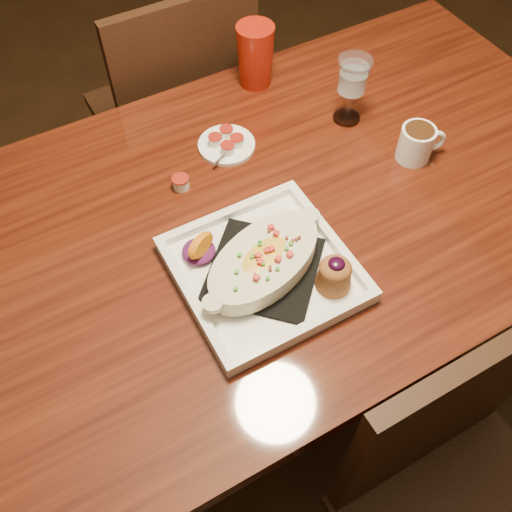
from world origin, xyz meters
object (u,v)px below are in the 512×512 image
plate (268,265)px  coffee_mug (417,142)px  saucer (227,144)px  chair_far (178,114)px  red_tumbler (255,56)px  table (288,227)px  chair_near (458,504)px  goblet (353,79)px

plate → coffee_mug: plate is taller
coffee_mug → saucer: size_ratio=0.81×
plate → chair_far: bearing=80.3°
saucer → red_tumbler: (0.17, 0.17, 0.06)m
table → chair_near: 0.65m
chair_near → coffee_mug: size_ratio=8.89×
plate → goblet: size_ratio=1.99×
goblet → chair_far: bearing=116.9°
red_tumbler → plate: bearing=-116.9°
chair_near → saucer: chair_near is taller
chair_far → plate: 0.83m
plate → goblet: bearing=37.8°
chair_near → coffee_mug: chair_near is taller
plate → red_tumbler: (0.26, 0.51, 0.05)m
table → saucer: 0.23m
plate → red_tumbler: bearing=63.5°
chair_near → saucer: 0.87m
chair_far → goblet: size_ratio=5.84×
table → chair_far: (-0.00, 0.63, -0.15)m
chair_near → saucer: (-0.05, 0.83, 0.25)m
coffee_mug → red_tumbler: size_ratio=0.69×
coffee_mug → red_tumbler: red_tumbler is taller
table → red_tumbler: bearing=71.7°
table → goblet: 0.35m
saucer → red_tumbler: size_ratio=0.85×
chair_near → plate: size_ratio=2.94×
red_tumbler → table: bearing=-108.3°
table → plate: size_ratio=4.73×
chair_near → table: bearing=90.0°
coffee_mug → red_tumbler: (-0.18, 0.40, 0.03)m
plate → saucer: plate is taller
chair_near → red_tumbler: size_ratio=6.14×
plate → saucer: 0.35m
goblet → saucer: 0.31m
red_tumbler → coffee_mug: bearing=-65.9°
table → coffee_mug: bearing=-5.2°
table → coffee_mug: coffee_mug is taller
goblet → red_tumbler: (-0.12, 0.22, -0.03)m
coffee_mug → saucer: bearing=164.0°
goblet → plate: bearing=-142.6°
chair_near → plate: 0.58m
plate → coffee_mug: size_ratio=3.03×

